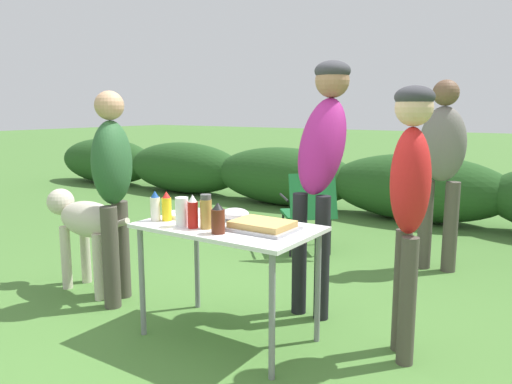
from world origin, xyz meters
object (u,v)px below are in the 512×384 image
folding_table (228,237)px  paper_cup_stack (182,212)px  mayo_bottle (155,207)px  dog (85,223)px  mixing_bowl (235,214)px  mustard_bottle (167,207)px  spice_jar (206,212)px  standing_person_with_beanie (113,179)px  bbq_sauce_bottle (218,219)px  standing_person_in_red_jacket (322,151)px  food_tray (262,226)px  standing_person_in_dark_puffer (442,158)px  standing_person_in_navy_coat (410,189)px  plate_stack (187,214)px  camp_chair_near_hedge (309,208)px  ketchup_bottle (193,212)px

folding_table → paper_cup_stack: (-0.22, -0.18, 0.17)m
mayo_bottle → dog: bearing=167.5°
mixing_bowl → mustard_bottle: mustard_bottle is taller
spice_jar → standing_person_with_beanie: (-1.01, 0.16, 0.10)m
folding_table → spice_jar: 0.23m
mixing_bowl → bbq_sauce_bottle: bbq_sauce_bottle is taller
paper_cup_stack → standing_person_in_red_jacket: (0.49, 0.91, 0.33)m
food_tray → standing_person_in_dark_puffer: (0.50, 2.14, 0.25)m
mustard_bottle → standing_person_in_navy_coat: 1.50m
food_tray → plate_stack: bearing=176.4°
spice_jar → dog: bearing=171.7°
dog → camp_chair_near_hedge: camp_chair_near_hedge is taller
plate_stack → standing_person_in_dark_puffer: bearing=61.9°
bbq_sauce_bottle → camp_chair_near_hedge: bbq_sauce_bottle is taller
folding_table → mustard_bottle: size_ratio=5.77×
mustard_bottle → dog: mustard_bottle is taller
standing_person_with_beanie → folding_table: bearing=-118.4°
standing_person_in_dark_puffer → standing_person_with_beanie: size_ratio=1.08×
ketchup_bottle → standing_person_in_dark_puffer: standing_person_in_dark_puffer is taller
plate_stack → mixing_bowl: (0.32, 0.10, 0.02)m
standing_person_with_beanie → dog: 0.57m
spice_jar → standing_person_in_navy_coat: bearing=25.8°
plate_stack → ketchup_bottle: size_ratio=1.26×
food_tray → bbq_sauce_bottle: (-0.17, -0.21, 0.06)m
standing_person_in_dark_puffer → dog: (-2.23, -2.08, -0.47)m
mayo_bottle → mustard_bottle: size_ratio=1.02×
bbq_sauce_bottle → standing_person_in_dark_puffer: standing_person_in_dark_puffer is taller
plate_stack → mixing_bowl: bearing=17.0°
folding_table → standing_person_with_beanie: size_ratio=0.70×
spice_jar → camp_chair_near_hedge: size_ratio=0.25×
plate_stack → bbq_sauce_bottle: 0.52m
standing_person_in_dark_puffer → plate_stack: bearing=-124.3°
standing_person_in_navy_coat → dog: bearing=-111.8°
mixing_bowl → standing_person_in_red_jacket: standing_person_in_red_jacket is taller
mayo_bottle → plate_stack: bearing=66.9°
folding_table → standing_person_in_dark_puffer: 2.30m
standing_person_in_dark_puffer → paper_cup_stack: bearing=-118.8°
plate_stack → standing_person_with_beanie: 0.71m
standing_person_in_red_jacket → bbq_sauce_bottle: bearing=-99.9°
plate_stack → standing_person_in_dark_puffer: standing_person_in_dark_puffer is taller
bbq_sauce_bottle → standing_person_with_beanie: (-1.14, 0.22, 0.11)m
plate_stack → mixing_bowl: mixing_bowl is taller
ketchup_bottle → spice_jar: spice_jar is taller
folding_table → ketchup_bottle: (-0.13, -0.17, 0.17)m
folding_table → standing_person_in_red_jacket: (0.27, 0.74, 0.50)m
bbq_sauce_bottle → spice_jar: bearing=157.3°
standing_person_in_dark_puffer → ketchup_bottle: bearing=-117.0°
folding_table → mixing_bowl: bearing=110.5°
folding_table → mayo_bottle: mayo_bottle is taller
plate_stack → dog: size_ratio=0.26×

